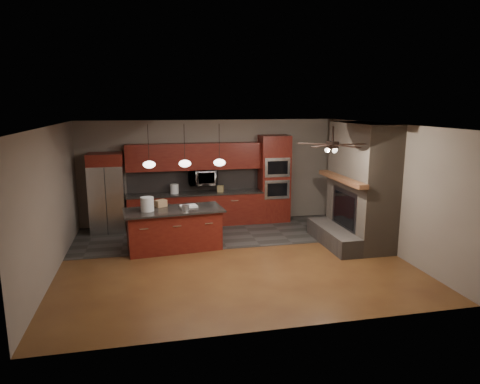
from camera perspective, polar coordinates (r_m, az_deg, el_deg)
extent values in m
plane|color=brown|center=(9.18, -0.98, -8.83)|extent=(7.00, 7.00, 0.00)
cube|color=white|center=(8.61, -1.04, 8.91)|extent=(7.00, 6.00, 0.02)
cube|color=slate|center=(11.70, -3.86, 2.72)|extent=(7.00, 0.02, 2.80)
cube|color=slate|center=(10.05, 18.97, 0.63)|extent=(0.02, 6.00, 2.80)
cube|color=slate|center=(8.82, -23.92, -1.21)|extent=(0.02, 6.00, 2.80)
cube|color=#35322F|center=(10.85, -2.83, -5.55)|extent=(7.00, 2.40, 0.01)
cube|color=brown|center=(10.20, 15.89, 0.97)|extent=(0.80, 2.00, 2.80)
cube|color=#4E4740|center=(10.20, 12.27, -5.80)|extent=(0.50, 2.00, 0.40)
cube|color=#2D2D30|center=(10.15, 13.81, -2.30)|extent=(0.05, 1.20, 0.95)
cube|color=black|center=(10.13, 13.69, -2.31)|extent=(0.02, 1.00, 0.75)
cube|color=brown|center=(9.95, 13.39, 1.72)|extent=(0.22, 2.10, 0.10)
cube|color=maroon|center=(11.54, -5.91, -2.36)|extent=(3.55, 0.60, 0.86)
cube|color=black|center=(11.44, -5.96, -0.17)|extent=(3.59, 0.64, 0.04)
cube|color=black|center=(11.65, -6.14, 1.64)|extent=(3.55, 0.03, 0.60)
cube|color=maroon|center=(11.40, -6.13, 4.73)|extent=(3.55, 0.35, 0.70)
cube|color=maroon|center=(11.81, 4.56, 1.75)|extent=(0.80, 0.60, 2.38)
cube|color=silver|center=(11.56, 4.98, 0.33)|extent=(0.70, 0.03, 0.52)
cube|color=black|center=(11.54, 5.01, 0.31)|extent=(0.55, 0.02, 0.35)
cube|color=silver|center=(11.46, 5.03, 3.27)|extent=(0.70, 0.03, 0.52)
cube|color=black|center=(11.44, 5.06, 3.26)|extent=(0.55, 0.02, 0.35)
imported|color=silver|center=(11.43, -5.03, 1.98)|extent=(0.73, 0.41, 0.50)
cube|color=silver|center=(11.35, -17.27, -0.85)|extent=(0.86, 0.72, 1.71)
cube|color=#2D2D30|center=(11.00, -17.43, -1.26)|extent=(0.02, 0.02, 1.69)
cube|color=silver|center=(10.99, -17.97, -1.03)|extent=(0.03, 0.03, 0.86)
cube|color=silver|center=(10.97, -16.93, -0.98)|extent=(0.03, 0.03, 0.86)
cube|color=maroon|center=(11.18, -17.58, 4.18)|extent=(0.86, 0.72, 0.30)
cube|color=maroon|center=(9.74, -8.77, -5.03)|extent=(2.10, 1.04, 0.88)
cube|color=black|center=(9.61, -8.85, -2.40)|extent=(2.26, 1.20, 0.04)
cylinder|color=silver|center=(9.52, -12.27, -1.59)|extent=(0.30, 0.30, 0.31)
cylinder|color=silver|center=(9.48, -7.28, -2.08)|extent=(0.23, 0.23, 0.11)
cube|color=white|center=(9.78, -6.89, -1.88)|extent=(0.41, 0.31, 0.04)
cube|color=#9B7550|center=(9.88, -10.52, -1.50)|extent=(0.30, 0.28, 0.15)
cylinder|color=white|center=(11.37, -8.74, 0.42)|extent=(0.25, 0.25, 0.25)
cube|color=#967F4D|center=(11.46, -2.62, 0.44)|extent=(0.19, 0.17, 0.17)
cylinder|color=black|center=(9.17, -12.13, 6.38)|extent=(0.01, 0.01, 0.78)
ellipsoid|color=white|center=(9.22, -12.01, 3.60)|extent=(0.26, 0.26, 0.16)
cylinder|color=black|center=(9.20, -7.43, 6.56)|extent=(0.01, 0.01, 0.78)
ellipsoid|color=white|center=(9.25, -7.36, 3.78)|extent=(0.26, 0.26, 0.16)
cylinder|color=black|center=(9.29, -2.79, 6.69)|extent=(0.01, 0.01, 0.78)
ellipsoid|color=white|center=(9.34, -2.76, 3.94)|extent=(0.26, 0.26, 0.16)
cylinder|color=black|center=(8.40, 12.30, 7.56)|extent=(0.04, 0.04, 0.30)
cylinder|color=black|center=(8.42, 12.24, 6.20)|extent=(0.24, 0.24, 0.12)
cube|color=black|center=(8.58, 14.56, 6.19)|extent=(0.60, 0.12, 0.01)
cube|color=black|center=(8.79, 11.97, 6.43)|extent=(0.30, 0.61, 0.01)
cube|color=black|center=(8.50, 9.72, 6.35)|extent=(0.56, 0.45, 0.01)
cube|color=black|center=(8.09, 10.89, 6.05)|extent=(0.56, 0.45, 0.01)
cube|color=black|center=(8.14, 14.04, 5.94)|extent=(0.30, 0.61, 0.01)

